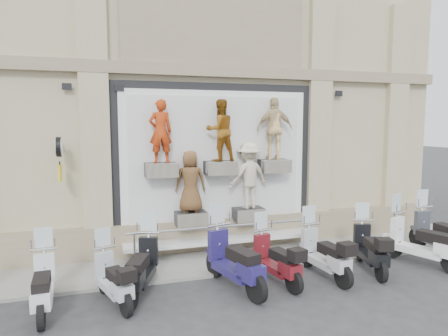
{
  "coord_description": "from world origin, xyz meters",
  "views": [
    {
      "loc": [
        -3.02,
        -7.37,
        3.49
      ],
      "look_at": [
        -0.11,
        1.9,
        2.4
      ],
      "focal_mm": 32.0,
      "sensor_mm": 36.0,
      "label": 1
    }
  ],
  "objects_px": {
    "scooter_e": "(234,249)",
    "scooter_h": "(371,239)",
    "clock_sign_bracket": "(59,153)",
    "scooter_b": "(42,274)",
    "scooter_d": "(141,256)",
    "scooter_f": "(276,250)",
    "guard_rail": "(227,243)",
    "scooter_c": "(113,269)",
    "scooter_i": "(422,232)",
    "scooter_j": "(440,225)",
    "scooter_g": "(324,244)"
  },
  "relations": [
    {
      "from": "scooter_i",
      "to": "scooter_e",
      "type": "bearing_deg",
      "value": 158.04
    },
    {
      "from": "scooter_f",
      "to": "scooter_j",
      "type": "xyz_separation_m",
      "value": [
        4.89,
        0.36,
        0.1
      ]
    },
    {
      "from": "scooter_c",
      "to": "scooter_e",
      "type": "xyz_separation_m",
      "value": [
        2.45,
        -0.02,
        0.18
      ]
    },
    {
      "from": "scooter_h",
      "to": "scooter_j",
      "type": "relative_size",
      "value": 0.92
    },
    {
      "from": "clock_sign_bracket",
      "to": "scooter_f",
      "type": "xyz_separation_m",
      "value": [
        4.48,
        -2.13,
        -2.07
      ]
    },
    {
      "from": "scooter_d",
      "to": "clock_sign_bracket",
      "type": "bearing_deg",
      "value": 152.82
    },
    {
      "from": "scooter_b",
      "to": "scooter_j",
      "type": "distance_m",
      "value": 9.57
    },
    {
      "from": "scooter_d",
      "to": "scooter_f",
      "type": "relative_size",
      "value": 1.07
    },
    {
      "from": "scooter_g",
      "to": "clock_sign_bracket",
      "type": "bearing_deg",
      "value": 153.86
    },
    {
      "from": "clock_sign_bracket",
      "to": "scooter_b",
      "type": "bearing_deg",
      "value": -95.06
    },
    {
      "from": "scooter_f",
      "to": "scooter_i",
      "type": "height_order",
      "value": "scooter_i"
    },
    {
      "from": "scooter_h",
      "to": "scooter_j",
      "type": "bearing_deg",
      "value": 25.18
    },
    {
      "from": "scooter_f",
      "to": "scooter_h",
      "type": "height_order",
      "value": "scooter_h"
    },
    {
      "from": "scooter_d",
      "to": "scooter_j",
      "type": "height_order",
      "value": "scooter_j"
    },
    {
      "from": "scooter_b",
      "to": "scooter_g",
      "type": "bearing_deg",
      "value": -3.4
    },
    {
      "from": "scooter_g",
      "to": "scooter_j",
      "type": "bearing_deg",
      "value": 0.8
    },
    {
      "from": "guard_rail",
      "to": "scooter_c",
      "type": "height_order",
      "value": "scooter_c"
    },
    {
      "from": "scooter_e",
      "to": "scooter_h",
      "type": "xyz_separation_m",
      "value": [
        3.41,
        0.03,
        -0.11
      ]
    },
    {
      "from": "scooter_j",
      "to": "guard_rail",
      "type": "bearing_deg",
      "value": 167.25
    },
    {
      "from": "scooter_c",
      "to": "scooter_f",
      "type": "relative_size",
      "value": 0.94
    },
    {
      "from": "scooter_d",
      "to": "scooter_e",
      "type": "xyz_separation_m",
      "value": [
        1.88,
        -0.35,
        0.09
      ]
    },
    {
      "from": "scooter_f",
      "to": "scooter_g",
      "type": "relative_size",
      "value": 0.96
    },
    {
      "from": "scooter_g",
      "to": "scooter_i",
      "type": "bearing_deg",
      "value": -6.68
    },
    {
      "from": "scooter_b",
      "to": "scooter_d",
      "type": "bearing_deg",
      "value": 6.96
    },
    {
      "from": "scooter_g",
      "to": "guard_rail",
      "type": "bearing_deg",
      "value": 130.91
    },
    {
      "from": "scooter_d",
      "to": "scooter_g",
      "type": "height_order",
      "value": "scooter_d"
    },
    {
      "from": "scooter_j",
      "to": "scooter_e",
      "type": "bearing_deg",
      "value": -175.5
    },
    {
      "from": "clock_sign_bracket",
      "to": "scooter_g",
      "type": "height_order",
      "value": "clock_sign_bracket"
    },
    {
      "from": "guard_rail",
      "to": "clock_sign_bracket",
      "type": "relative_size",
      "value": 4.96
    },
    {
      "from": "scooter_h",
      "to": "scooter_i",
      "type": "relative_size",
      "value": 0.9
    },
    {
      "from": "guard_rail",
      "to": "scooter_c",
      "type": "xyz_separation_m",
      "value": [
        -2.84,
        -1.68,
        0.23
      ]
    },
    {
      "from": "clock_sign_bracket",
      "to": "scooter_b",
      "type": "xyz_separation_m",
      "value": [
        -0.19,
        -2.13,
        -2.07
      ]
    },
    {
      "from": "guard_rail",
      "to": "scooter_g",
      "type": "distance_m",
      "value": 2.47
    },
    {
      "from": "scooter_i",
      "to": "scooter_j",
      "type": "bearing_deg",
      "value": 2.94
    },
    {
      "from": "scooter_c",
      "to": "scooter_g",
      "type": "distance_m",
      "value": 4.61
    },
    {
      "from": "scooter_b",
      "to": "scooter_c",
      "type": "xyz_separation_m",
      "value": [
        1.25,
        -0.01,
        -0.04
      ]
    },
    {
      "from": "scooter_j",
      "to": "scooter_g",
      "type": "bearing_deg",
      "value": -173.3
    },
    {
      "from": "clock_sign_bracket",
      "to": "guard_rail",
      "type": "bearing_deg",
      "value": -6.84
    },
    {
      "from": "scooter_b",
      "to": "scooter_f",
      "type": "bearing_deg",
      "value": -3.07
    },
    {
      "from": "clock_sign_bracket",
      "to": "scooter_f",
      "type": "relative_size",
      "value": 0.56
    },
    {
      "from": "scooter_f",
      "to": "scooter_i",
      "type": "relative_size",
      "value": 0.87
    },
    {
      "from": "clock_sign_bracket",
      "to": "scooter_e",
      "type": "bearing_deg",
      "value": -31.65
    },
    {
      "from": "clock_sign_bracket",
      "to": "scooter_b",
      "type": "height_order",
      "value": "clock_sign_bracket"
    },
    {
      "from": "clock_sign_bracket",
      "to": "scooter_e",
      "type": "relative_size",
      "value": 0.48
    },
    {
      "from": "clock_sign_bracket",
      "to": "scooter_g",
      "type": "xyz_separation_m",
      "value": [
        5.66,
        -2.16,
        -2.03
      ]
    },
    {
      "from": "scooter_h",
      "to": "scooter_i",
      "type": "bearing_deg",
      "value": 12.89
    },
    {
      "from": "guard_rail",
      "to": "clock_sign_bracket",
      "type": "distance_m",
      "value": 4.57
    },
    {
      "from": "scooter_d",
      "to": "scooter_f",
      "type": "bearing_deg",
      "value": 14.39
    },
    {
      "from": "scooter_d",
      "to": "scooter_i",
      "type": "distance_m",
      "value": 6.72
    },
    {
      "from": "scooter_b",
      "to": "scooter_i",
      "type": "distance_m",
      "value": 8.53
    }
  ]
}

